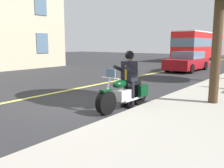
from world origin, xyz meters
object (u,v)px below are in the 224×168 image
Objects in this scene: rider_main at (129,74)px; car_silver at (187,61)px; bus_far at (200,45)px; motorcycle_main at (125,94)px.

rider_main reaches higher than car_silver.
rider_main is 24.12m from bus_far.
motorcycle_main is 11.60m from car_silver.
car_silver is at bearing 14.51° from bus_far.
motorcycle_main is 24.32m from bus_far.
motorcycle_main is 0.61m from rider_main.
rider_main is at bearing 13.29° from bus_far.
rider_main is 0.16× the size of bus_far.
motorcycle_main is at bearing 11.70° from car_silver.
bus_far is at bearing -165.49° from car_silver.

